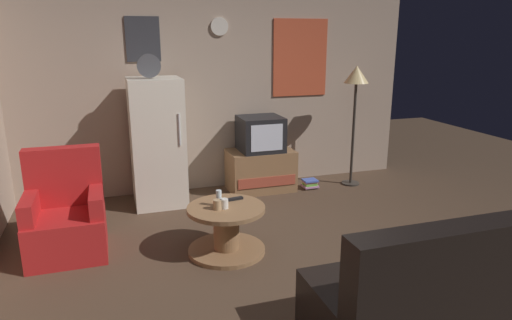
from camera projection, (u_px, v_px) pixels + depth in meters
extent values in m
plane|color=#4C3828|center=(286.00, 269.00, 3.96)|extent=(12.00, 12.00, 0.00)
cube|color=tan|center=(217.00, 83.00, 5.85)|extent=(5.20, 0.10, 2.74)
cube|color=#C64C2D|center=(300.00, 58.00, 6.05)|extent=(0.76, 0.02, 1.00)
cube|color=#333338|center=(143.00, 39.00, 5.38)|extent=(0.40, 0.02, 0.52)
cylinder|color=silver|center=(219.00, 26.00, 5.61)|extent=(0.22, 0.03, 0.22)
cube|color=silver|center=(157.00, 143.00, 5.34)|extent=(0.60, 0.60, 1.50)
cylinder|color=silver|center=(179.00, 130.00, 5.07)|extent=(0.02, 0.02, 0.36)
cylinder|color=#4C4C51|center=(149.00, 66.00, 5.02)|extent=(0.26, 0.04, 0.26)
cube|color=#8E6642|center=(261.00, 170.00, 5.94)|extent=(0.84, 0.52, 0.53)
cube|color=#AD4733|center=(267.00, 182.00, 5.72)|extent=(0.76, 0.01, 0.13)
cube|color=black|center=(260.00, 134.00, 5.81)|extent=(0.54, 0.50, 0.44)
cube|color=silver|center=(267.00, 138.00, 5.58)|extent=(0.41, 0.01, 0.33)
cylinder|color=#332D28|center=(350.00, 183.00, 6.24)|extent=(0.24, 0.24, 0.02)
cylinder|color=#332D28|center=(353.00, 134.00, 6.05)|extent=(0.04, 0.04, 1.40)
cone|color=#F2D18C|center=(357.00, 74.00, 5.85)|extent=(0.32, 0.32, 0.22)
cylinder|color=#8E6642|center=(227.00, 250.00, 4.28)|extent=(0.72, 0.72, 0.04)
cylinder|color=#8E6642|center=(226.00, 229.00, 4.22)|extent=(0.24, 0.24, 0.41)
cylinder|color=#8E6642|center=(226.00, 209.00, 4.17)|extent=(0.72, 0.72, 0.04)
cylinder|color=silver|center=(219.00, 198.00, 4.16)|extent=(0.05, 0.05, 0.15)
cylinder|color=silver|center=(224.00, 204.00, 4.11)|extent=(0.08, 0.08, 0.09)
cylinder|color=tan|center=(217.00, 205.00, 4.09)|extent=(0.08, 0.08, 0.09)
cube|color=black|center=(235.00, 199.00, 4.33)|extent=(0.15, 0.06, 0.02)
cube|color=red|center=(68.00, 234.00, 4.19)|extent=(0.68, 0.68, 0.40)
cube|color=red|center=(64.00, 176.00, 4.30)|extent=(0.68, 0.16, 0.56)
cube|color=red|center=(30.00, 207.00, 4.03)|extent=(0.12, 0.60, 0.20)
cube|color=red|center=(97.00, 200.00, 4.20)|extent=(0.12, 0.60, 0.20)
cube|color=black|center=(434.00, 304.00, 3.10)|extent=(1.70, 0.80, 0.40)
cube|color=black|center=(475.00, 263.00, 2.70)|extent=(1.70, 0.20, 0.52)
cube|color=#4D4634|center=(310.00, 188.00, 6.05)|extent=(0.16, 0.14, 0.02)
cube|color=#C884B8|center=(310.00, 186.00, 6.05)|extent=(0.20, 0.17, 0.02)
cube|color=#68B23A|center=(310.00, 184.00, 6.04)|extent=(0.16, 0.14, 0.03)
cube|color=#C67F8E|center=(310.00, 182.00, 6.03)|extent=(0.17, 0.13, 0.03)
cube|color=#4763C4|center=(310.00, 180.00, 6.03)|extent=(0.19, 0.16, 0.02)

